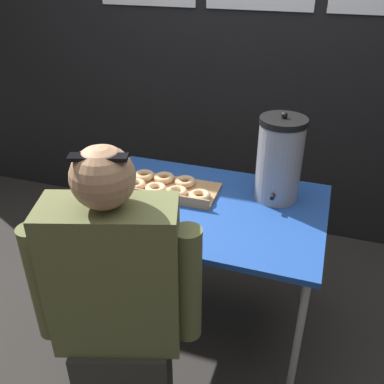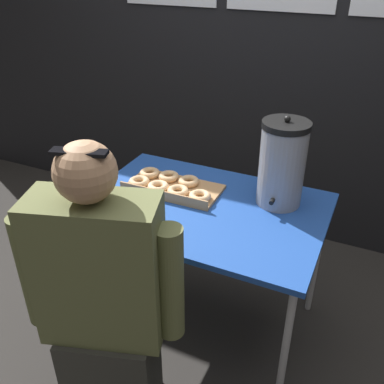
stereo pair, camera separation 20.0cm
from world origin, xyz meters
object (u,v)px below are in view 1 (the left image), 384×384
object	(u,v)px
coffee_urn	(279,159)
person_seated	(118,311)
donut_box	(168,187)
cell_phone	(100,212)

from	to	relation	value
coffee_urn	person_seated	xyz separation A→B (m)	(-0.46, -0.80, -0.35)
coffee_urn	donut_box	bearing A→B (deg)	-168.04
donut_box	cell_phone	xyz separation A→B (m)	(-0.22, -0.29, -0.02)
donut_box	coffee_urn	size ratio (longest dim) A/B	1.12
donut_box	person_seated	xyz separation A→B (m)	(0.06, -0.69, -0.17)
cell_phone	coffee_urn	bearing A→B (deg)	15.97
donut_box	coffee_urn	world-z (taller)	coffee_urn
donut_box	person_seated	distance (m)	0.71
coffee_urn	person_seated	world-z (taller)	person_seated
donut_box	cell_phone	world-z (taller)	donut_box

